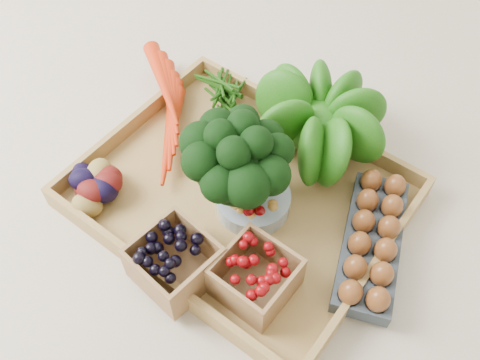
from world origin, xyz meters
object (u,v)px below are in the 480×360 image
Objects in this scene: broccoli at (238,179)px; egg_carton at (371,244)px; tray at (240,197)px; cherry_bowl at (253,201)px.

broccoli reaches higher than egg_carton.
egg_carton reaches higher than tray.
cherry_bowl reaches higher than tray.
tray is 2.90× the size of broccoli.
cherry_bowl is 0.50× the size of egg_carton.
cherry_bowl is at bearing 172.82° from egg_carton.
egg_carton is (0.21, 0.05, -0.00)m from cherry_bowl.
broccoli reaches higher than tray.
egg_carton is at bearing 13.65° from cherry_bowl.
broccoli is 1.41× the size of cherry_bowl.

